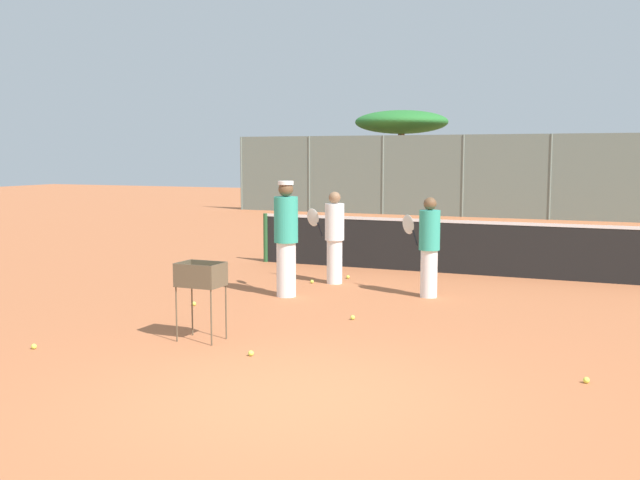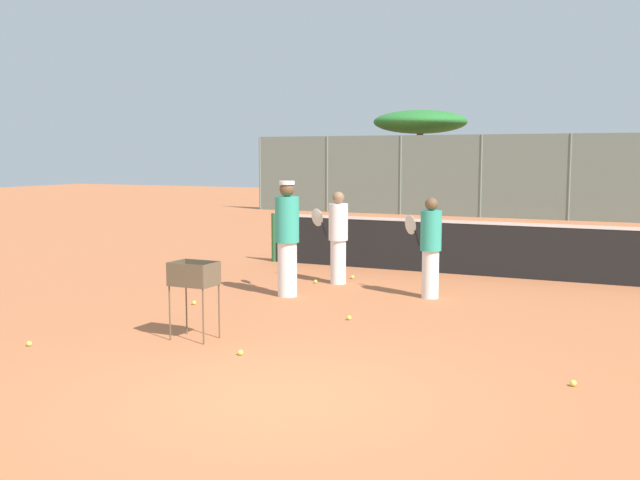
% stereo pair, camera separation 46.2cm
% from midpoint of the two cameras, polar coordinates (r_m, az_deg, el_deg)
% --- Properties ---
extents(ground_plane, '(80.00, 80.00, 0.00)m').
position_cam_midpoint_polar(ground_plane, '(7.47, -3.64, -11.90)').
color(ground_plane, '#B7663D').
extents(tennis_net, '(9.18, 0.10, 1.07)m').
position_cam_midpoint_polar(tennis_net, '(14.93, 10.59, -0.50)').
color(tennis_net, '#26592D').
rests_on(tennis_net, ground_plane).
extents(back_fence, '(25.47, 0.08, 3.10)m').
position_cam_midpoint_polar(back_fence, '(28.22, 16.69, 4.63)').
color(back_fence, slate).
rests_on(back_fence, ground_plane).
extents(tree_2, '(3.86, 3.86, 4.17)m').
position_cam_midpoint_polar(tree_2, '(31.55, 5.81, 8.87)').
color(tree_2, brown).
rests_on(tree_2, ground_plane).
extents(player_white_outfit, '(0.80, 0.57, 1.66)m').
position_cam_midpoint_polar(player_white_outfit, '(12.44, 7.25, -0.46)').
color(player_white_outfit, white).
rests_on(player_white_outfit, ground_plane).
extents(player_red_cap, '(0.58, 0.88, 1.93)m').
position_cam_midpoint_polar(player_red_cap, '(12.41, -3.67, 0.23)').
color(player_red_cap, white).
rests_on(player_red_cap, ground_plane).
extents(player_yellow_shirt, '(0.87, 0.42, 1.69)m').
position_cam_midpoint_polar(player_yellow_shirt, '(13.65, 0.12, 0.27)').
color(player_yellow_shirt, white).
rests_on(player_yellow_shirt, ground_plane).
extents(ball_cart, '(0.56, 0.41, 1.00)m').
position_cam_midpoint_polar(ball_cart, '(9.63, -10.42, -3.08)').
color(ball_cart, brown).
rests_on(ball_cart, ground_plane).
extents(tennis_ball_0, '(0.07, 0.07, 0.07)m').
position_cam_midpoint_polar(tennis_ball_0, '(8.28, 18.11, -10.12)').
color(tennis_ball_0, '#D1E54C').
rests_on(tennis_ball_0, ground_plane).
extents(tennis_ball_1, '(0.07, 0.07, 0.07)m').
position_cam_midpoint_polar(tennis_ball_1, '(13.78, -1.58, -3.19)').
color(tennis_ball_1, '#D1E54C').
rests_on(tennis_ball_1, ground_plane).
extents(tennis_ball_2, '(0.07, 0.07, 0.07)m').
position_cam_midpoint_polar(tennis_ball_2, '(14.29, 1.22, -2.83)').
color(tennis_ball_2, '#D1E54C').
rests_on(tennis_ball_2, ground_plane).
extents(tennis_ball_3, '(0.07, 0.07, 0.07)m').
position_cam_midpoint_polar(tennis_ball_3, '(9.93, -22.23, -7.52)').
color(tennis_ball_3, '#D1E54C').
rests_on(tennis_ball_3, ground_plane).
extents(tennis_ball_5, '(0.07, 0.07, 0.07)m').
position_cam_midpoint_polar(tennis_ball_5, '(11.96, -10.68, -4.80)').
color(tennis_ball_5, '#D1E54C').
rests_on(tennis_ball_5, ground_plane).
extents(tennis_ball_6, '(0.07, 0.07, 0.07)m').
position_cam_midpoint_polar(tennis_ball_6, '(15.75, -3.44, -1.97)').
color(tennis_ball_6, '#D1E54C').
rests_on(tennis_ball_6, ground_plane).
extents(tennis_ball_7, '(0.07, 0.07, 0.07)m').
position_cam_midpoint_polar(tennis_ball_7, '(10.79, 1.27, -5.93)').
color(tennis_ball_7, '#D1E54C').
rests_on(tennis_ball_7, ground_plane).
extents(tennis_ball_8, '(0.07, 0.07, 0.07)m').
position_cam_midpoint_polar(tennis_ball_8, '(8.96, -6.78, -8.58)').
color(tennis_ball_8, '#D1E54C').
rests_on(tennis_ball_8, ground_plane).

